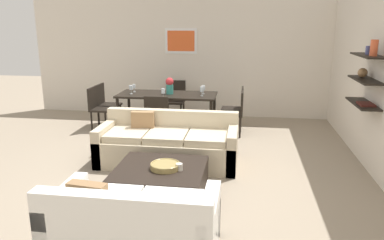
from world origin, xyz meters
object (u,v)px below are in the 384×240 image
Objects in this scene: dining_chair_foot at (158,116)px; wine_glass_right_near at (202,90)px; candle_jar at (179,167)px; dining_chair_head at (175,98)px; loveseat_white at (133,226)px; decorative_bowl at (165,166)px; wine_glass_left_near at (131,88)px; wine_glass_right_far at (203,88)px; sofa_beige at (168,145)px; dining_table at (167,97)px; dining_chair_right_far at (236,106)px; coffee_table at (160,181)px; dining_chair_right_near at (236,110)px; dining_chair_left_far at (105,102)px; wine_glass_foot at (163,91)px; wine_glass_left_far at (134,87)px; centerpiece_vase at (170,85)px; wine_glass_head at (171,86)px; dining_chair_left_near at (99,106)px.

wine_glass_right_near reaches higher than dining_chair_foot.
dining_chair_head reaches higher than candle_jar.
candle_jar is at bearing 79.49° from loveseat_white.
decorative_bowl is 3.22m from wine_glass_left_near.
sofa_beige is at bearing -99.46° from wine_glass_right_far.
dining_chair_right_far is (1.39, 0.19, -0.18)m from dining_table.
wine_glass_right_near reaches higher than coffee_table.
dining_chair_right_near is at bearing 24.61° from dining_chair_foot.
wine_glass_foot reaches higher than dining_chair_left_far.
dining_chair_right_far is (0.60, 3.22, 0.08)m from candle_jar.
sofa_beige is 12.48× the size of wine_glass_foot.
wine_glass_left_far is at bearing 172.08° from dining_chair_right_near.
decorative_bowl is 2.21× the size of wine_glass_foot.
centerpiece_vase reaches higher than wine_glass_foot.
candle_jar is 2.34m from dining_chair_foot.
dining_chair_left_far is 5.66× the size of wine_glass_head.
dining_chair_head is 5.12× the size of wine_glass_left_near.
dining_chair_right_near is at bearing 74.42° from decorative_bowl.
dining_chair_left_near is 5.12× the size of wine_glass_left_near.
dining_chair_left_near is 1.00× the size of dining_chair_right_near.
wine_glass_left_near is at bearing 134.81° from dining_chair_foot.
wine_glass_left_near is at bearing 117.35° from candle_jar.
dining_chair_head is at bearing 98.45° from sofa_beige.
wine_glass_right_near is (-0.68, 0.09, 0.37)m from dining_chair_right_near.
wine_glass_head reaches higher than candle_jar.
dining_table is at bearing -171.75° from wine_glass_right_far.
wine_glass_foot is 0.37m from centerpiece_vase.
wine_glass_left_near is (-1.29, 4.14, 0.58)m from loveseat_white.
loveseat_white is 1.79× the size of dining_chair_right_near.
sofa_beige is at bearing -77.83° from dining_table.
dining_chair_right_far is at bearing -7.03° from wine_glass_head.
centerpiece_vase is at bearing -81.46° from wine_glass_head.
dining_table is 0.85m from dining_chair_foot.
loveseat_white is at bearing -91.99° from wine_glass_right_far.
dining_table is 2.24× the size of dining_chair_left_far.
dining_chair_right_far is at bearing 2.31° from wine_glass_left_far.
dining_chair_left_far and dining_chair_foot have the same top height.
dining_chair_right_far reaches higher than sofa_beige.
wine_glass_left_far is 0.21m from wine_glass_left_near.
wine_glass_left_far is 1.44m from wine_glass_right_far.
dining_chair_right_far is 1.53m from dining_chair_head.
dining_chair_head is at bearing 36.13° from dining_chair_left_near.
dining_table is 11.01× the size of wine_glass_right_near.
wine_glass_head is at bearing 103.17° from candle_jar.
dining_chair_right_far is at bearing 63.76° from sofa_beige.
dining_table is at bearing 100.23° from coffee_table.
centerpiece_vase is (-0.66, 0.10, 0.05)m from wine_glass_right_near.
sofa_beige is 2.30m from wine_glass_head.
wine_glass_right_far is (0.72, 0.93, 0.36)m from dining_chair_foot.
dining_chair_right_near is at bearing -8.07° from centerpiece_vase.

